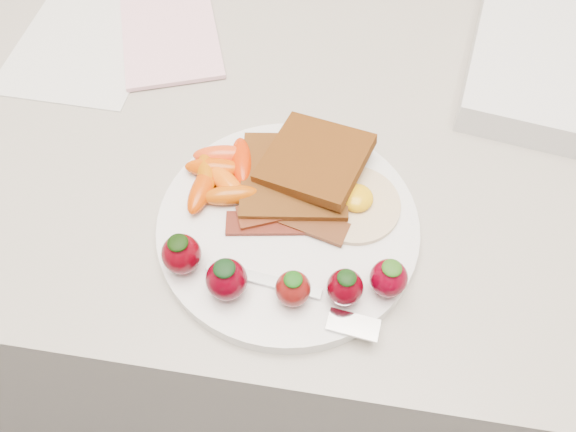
# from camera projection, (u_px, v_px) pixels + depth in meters

# --- Properties ---
(counter) EXTENTS (2.00, 0.60, 0.90)m
(counter) POSITION_uv_depth(u_px,v_px,m) (295.00, 295.00, 1.04)
(counter) COLOR gray
(counter) RESTS_ON ground
(plate) EXTENTS (0.27, 0.27, 0.02)m
(plate) POSITION_uv_depth(u_px,v_px,m) (288.00, 226.00, 0.58)
(plate) COLOR white
(plate) RESTS_ON counter
(toast_lower) EXTENTS (0.13, 0.13, 0.01)m
(toast_lower) POSITION_uv_depth(u_px,v_px,m) (294.00, 177.00, 0.60)
(toast_lower) COLOR #3B1C0F
(toast_lower) RESTS_ON plate
(toast_upper) EXTENTS (0.13, 0.13, 0.02)m
(toast_upper) POSITION_uv_depth(u_px,v_px,m) (315.00, 159.00, 0.59)
(toast_upper) COLOR #361906
(toast_upper) RESTS_ON toast_lower
(fried_egg) EXTENTS (0.11, 0.11, 0.02)m
(fried_egg) POSITION_uv_depth(u_px,v_px,m) (354.00, 202.00, 0.58)
(fried_egg) COLOR silver
(fried_egg) RESTS_ON plate
(bacon_strips) EXTENTS (0.13, 0.07, 0.01)m
(bacon_strips) POSITION_uv_depth(u_px,v_px,m) (289.00, 216.00, 0.57)
(bacon_strips) COLOR #340D05
(bacon_strips) RESTS_ON plate
(baby_carrots) EXTENTS (0.09, 0.11, 0.02)m
(baby_carrots) POSITION_uv_depth(u_px,v_px,m) (221.00, 174.00, 0.60)
(baby_carrots) COLOR #C74100
(baby_carrots) RESTS_ON plate
(strawberries) EXTENTS (0.23, 0.06, 0.05)m
(strawberries) POSITION_uv_depth(u_px,v_px,m) (277.00, 276.00, 0.52)
(strawberries) COLOR #51000A
(strawberries) RESTS_ON plate
(fork) EXTENTS (0.17, 0.06, 0.00)m
(fork) POSITION_uv_depth(u_px,v_px,m) (303.00, 300.00, 0.52)
(fork) COLOR silver
(fork) RESTS_ON plate
(paper_sheet) EXTENTS (0.18, 0.24, 0.00)m
(paper_sheet) POSITION_uv_depth(u_px,v_px,m) (87.00, 40.00, 0.75)
(paper_sheet) COLOR silver
(paper_sheet) RESTS_ON counter
(notepad) EXTENTS (0.18, 0.21, 0.01)m
(notepad) POSITION_uv_depth(u_px,v_px,m) (170.00, 37.00, 0.75)
(notepad) COLOR #EEB0C1
(notepad) RESTS_ON paper_sheet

